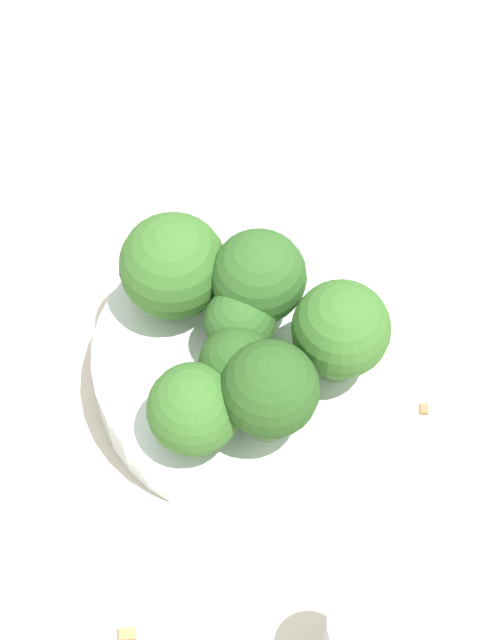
# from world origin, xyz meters

# --- Properties ---
(ground_plane) EXTENTS (3.00, 3.00, 0.00)m
(ground_plane) POSITION_xyz_m (0.00, 0.00, 0.00)
(ground_plane) COLOR beige
(bowl) EXTENTS (0.15, 0.15, 0.04)m
(bowl) POSITION_xyz_m (0.00, 0.00, 0.02)
(bowl) COLOR silver
(bowl) RESTS_ON ground_plane
(broccoli_floret_0) EXTENTS (0.05, 0.05, 0.06)m
(broccoli_floret_0) POSITION_xyz_m (0.02, -0.04, 0.07)
(broccoli_floret_0) COLOR #8EB770
(broccoli_floret_0) RESTS_ON bowl
(broccoli_floret_1) EXTENTS (0.04, 0.04, 0.05)m
(broccoli_floret_1) POSITION_xyz_m (-0.00, -0.00, 0.06)
(broccoli_floret_1) COLOR #8EB770
(broccoli_floret_1) RESTS_ON bowl
(broccoli_floret_2) EXTENTS (0.05, 0.05, 0.06)m
(broccoli_floret_2) POSITION_xyz_m (0.05, -0.01, 0.07)
(broccoli_floret_2) COLOR #84AD66
(broccoli_floret_2) RESTS_ON bowl
(broccoli_floret_3) EXTENTS (0.05, 0.05, 0.06)m
(broccoli_floret_3) POSITION_xyz_m (0.01, 0.02, 0.07)
(broccoli_floret_3) COLOR #8EB770
(broccoli_floret_3) RESTS_ON bowl
(broccoli_floret_4) EXTENTS (0.04, 0.04, 0.05)m
(broccoli_floret_4) POSITION_xyz_m (-0.02, -0.05, 0.06)
(broccoli_floret_4) COLOR #7A9E5B
(broccoli_floret_4) RESTS_ON bowl
(broccoli_floret_5) EXTENTS (0.05, 0.05, 0.06)m
(broccoli_floret_5) POSITION_xyz_m (-0.04, 0.03, 0.07)
(broccoli_floret_5) COLOR #8EB770
(broccoli_floret_5) RESTS_ON bowl
(broccoli_floret_6) EXTENTS (0.04, 0.04, 0.05)m
(broccoli_floret_6) POSITION_xyz_m (0.00, -0.02, 0.07)
(broccoli_floret_6) COLOR #8EB770
(broccoli_floret_6) RESTS_ON bowl
(almond_crumb_0) EXTENTS (0.01, 0.01, 0.01)m
(almond_crumb_0) POSITION_xyz_m (-0.05, 0.10, 0.00)
(almond_crumb_0) COLOR tan
(almond_crumb_0) RESTS_ON ground_plane
(almond_crumb_1) EXTENTS (0.00, 0.01, 0.01)m
(almond_crumb_1) POSITION_xyz_m (0.10, -0.01, 0.00)
(almond_crumb_1) COLOR olive
(almond_crumb_1) RESTS_ON ground_plane
(almond_crumb_2) EXTENTS (0.01, 0.01, 0.01)m
(almond_crumb_2) POSITION_xyz_m (-0.04, -0.14, 0.00)
(almond_crumb_2) COLOR #AD7F4C
(almond_crumb_2) RESTS_ON ground_plane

